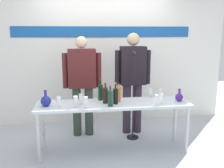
{
  "coord_description": "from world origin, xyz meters",
  "views": [
    {
      "loc": [
        -0.51,
        -3.55,
        1.75
      ],
      "look_at": [
        0.0,
        0.15,
        1.0
      ],
      "focal_mm": 40.83,
      "sensor_mm": 36.0,
      "label": 1
    }
  ],
  "objects": [
    {
      "name": "wine_glass_right_2",
      "position": [
        0.58,
        -0.23,
        0.85
      ],
      "size": [
        0.06,
        0.06,
        0.16
      ],
      "color": "white",
      "rests_on": "display_table"
    },
    {
      "name": "wine_glass_right_3",
      "position": [
        0.76,
        0.12,
        0.86
      ],
      "size": [
        0.06,
        0.06,
        0.16
      ],
      "color": "white",
      "rests_on": "display_table"
    },
    {
      "name": "wine_glass_right_0",
      "position": [
        0.63,
        0.23,
        0.84
      ],
      "size": [
        0.06,
        0.06,
        0.13
      ],
      "color": "white",
      "rests_on": "display_table"
    },
    {
      "name": "wine_bottle_4",
      "position": [
        0.02,
        -0.06,
        0.88
      ],
      "size": [
        0.07,
        0.07,
        0.31
      ],
      "color": "black",
      "rests_on": "display_table"
    },
    {
      "name": "ground_plane",
      "position": [
        0.0,
        0.0,
        0.0
      ],
      "size": [
        10.0,
        10.0,
        0.0
      ],
      "primitive_type": "plane",
      "color": "#AFB6BF"
    },
    {
      "name": "display_table",
      "position": [
        0.0,
        0.0,
        0.68
      ],
      "size": [
        2.23,
        0.57,
        0.75
      ],
      "color": "silver",
      "rests_on": "ground"
    },
    {
      "name": "wine_glass_left_3",
      "position": [
        -0.47,
        -0.02,
        0.85
      ],
      "size": [
        0.07,
        0.07,
        0.15
      ],
      "color": "white",
      "rests_on": "display_table"
    },
    {
      "name": "decanter_blue_left",
      "position": [
        -0.96,
        -0.04,
        0.82
      ],
      "size": [
        0.14,
        0.14,
        0.23
      ],
      "color": "navy",
      "rests_on": "display_table"
    },
    {
      "name": "wine_bottle_2",
      "position": [
        0.08,
        0.08,
        0.87
      ],
      "size": [
        0.07,
        0.07,
        0.28
      ],
      "color": "#D26323",
      "rests_on": "display_table"
    },
    {
      "name": "wine_glass_right_1",
      "position": [
        0.68,
        -0.15,
        0.85
      ],
      "size": [
        0.06,
        0.06,
        0.15
      ],
      "color": "white",
      "rests_on": "display_table"
    },
    {
      "name": "wine_bottle_3",
      "position": [
        -0.17,
        0.18,
        0.88
      ],
      "size": [
        0.07,
        0.07,
        0.33
      ],
      "color": "black",
      "rests_on": "display_table"
    },
    {
      "name": "wine_glass_left_1",
      "position": [
        -0.55,
        -0.15,
        0.86
      ],
      "size": [
        0.07,
        0.07,
        0.16
      ],
      "color": "white",
      "rests_on": "display_table"
    },
    {
      "name": "wine_bottle_0",
      "position": [
        -0.07,
        -0.17,
        0.87
      ],
      "size": [
        0.07,
        0.07,
        0.3
      ],
      "color": "#183728",
      "rests_on": "display_table"
    },
    {
      "name": "presenter_right",
      "position": [
        0.43,
        0.67,
        1.01
      ],
      "size": [
        0.62,
        0.22,
        1.75
      ],
      "color": "#2F2333",
      "rests_on": "ground"
    },
    {
      "name": "back_wall",
      "position": [
        0.0,
        1.4,
        1.5
      ],
      "size": [
        4.84,
        0.11,
        3.0
      ],
      "color": "white",
      "rests_on": "ground"
    },
    {
      "name": "wine_bottle_1",
      "position": [
        -0.12,
        -0.0,
        0.88
      ],
      "size": [
        0.08,
        0.08,
        0.3
      ],
      "color": "black",
      "rests_on": "display_table"
    },
    {
      "name": "wine_glass_left_0",
      "position": [
        -0.41,
        -0.22,
        0.86
      ],
      "size": [
        0.06,
        0.06,
        0.16
      ],
      "color": "white",
      "rests_on": "display_table"
    },
    {
      "name": "wine_glass_left_2",
      "position": [
        -0.77,
        -0.13,
        0.85
      ],
      "size": [
        0.06,
        0.06,
        0.15
      ],
      "color": "white",
      "rests_on": "display_table"
    },
    {
      "name": "presenter_left",
      "position": [
        -0.43,
        0.67,
        0.98
      ],
      "size": [
        0.65,
        0.22,
        1.7
      ],
      "color": "#2E3C2F",
      "rests_on": "ground"
    },
    {
      "name": "microphone_stand",
      "position": [
        0.39,
        0.42,
        0.49
      ],
      "size": [
        0.2,
        0.2,
        1.47
      ],
      "color": "black",
      "rests_on": "ground"
    },
    {
      "name": "decanter_blue_right",
      "position": [
        0.99,
        -0.04,
        0.81
      ],
      "size": [
        0.12,
        0.12,
        0.19
      ],
      "color": "#452288",
      "rests_on": "display_table"
    }
  ]
}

